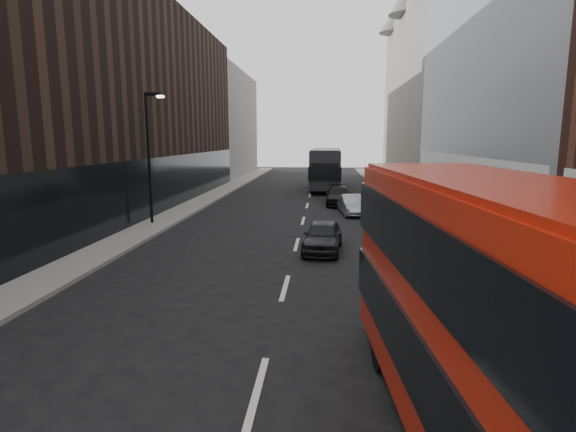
% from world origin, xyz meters
% --- Properties ---
extents(sidewalk_right, '(3.00, 80.00, 0.15)m').
position_xyz_m(sidewalk_right, '(7.50, 25.00, 0.07)').
color(sidewalk_right, slate).
rests_on(sidewalk_right, ground).
extents(sidewalk_left, '(2.00, 80.00, 0.15)m').
position_xyz_m(sidewalk_left, '(-8.00, 25.00, 0.07)').
color(sidewalk_left, slate).
rests_on(sidewalk_left, ground).
extents(building_modern_block, '(5.03, 22.00, 20.00)m').
position_xyz_m(building_modern_block, '(11.47, 21.00, 9.90)').
color(building_modern_block, '#A4AAAF').
rests_on(building_modern_block, ground).
extents(building_victorian, '(6.50, 24.00, 21.00)m').
position_xyz_m(building_victorian, '(11.38, 44.00, 9.66)').
color(building_victorian, slate).
rests_on(building_victorian, ground).
extents(building_left_mid, '(5.00, 24.00, 14.00)m').
position_xyz_m(building_left_mid, '(-11.50, 30.00, 7.00)').
color(building_left_mid, black).
rests_on(building_left_mid, ground).
extents(building_left_far, '(5.00, 20.00, 13.00)m').
position_xyz_m(building_left_far, '(-11.50, 52.00, 6.50)').
color(building_left_far, slate).
rests_on(building_left_far, ground).
extents(street_lamp, '(1.06, 0.22, 7.00)m').
position_xyz_m(street_lamp, '(-8.22, 18.00, 4.18)').
color(street_lamp, black).
rests_on(street_lamp, sidewalk_left).
extents(red_bus, '(3.27, 10.51, 4.19)m').
position_xyz_m(red_bus, '(3.72, -0.17, 2.32)').
color(red_bus, '#B91D0B').
rests_on(red_bus, ground).
extents(grey_bus, '(3.02, 11.79, 3.78)m').
position_xyz_m(grey_bus, '(1.36, 37.22, 2.02)').
color(grey_bus, black).
rests_on(grey_bus, ground).
extents(car_a, '(1.86, 3.93, 1.30)m').
position_xyz_m(car_a, '(1.18, 12.94, 0.65)').
color(car_a, black).
rests_on(car_a, ground).
extents(car_b, '(1.77, 3.85, 1.22)m').
position_xyz_m(car_b, '(2.96, 22.55, 0.61)').
color(car_b, gray).
rests_on(car_b, ground).
extents(car_c, '(1.84, 4.53, 1.32)m').
position_xyz_m(car_c, '(2.24, 26.75, 0.66)').
color(car_c, black).
rests_on(car_c, ground).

